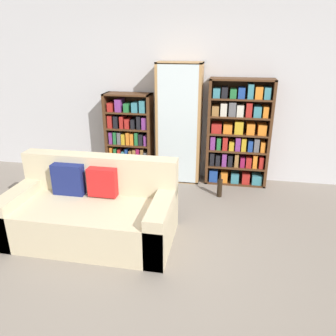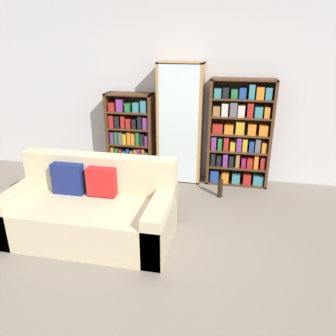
{
  "view_description": "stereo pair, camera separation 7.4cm",
  "coord_description": "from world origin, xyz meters",
  "px_view_note": "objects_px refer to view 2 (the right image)",
  "views": [
    {
      "loc": [
        0.82,
        -2.59,
        2.09
      ],
      "look_at": [
        0.1,
        1.3,
        0.54
      ],
      "focal_mm": 35.0,
      "sensor_mm": 36.0,
      "label": 1
    },
    {
      "loc": [
        0.9,
        -2.57,
        2.09
      ],
      "look_at": [
        0.1,
        1.3,
        0.54
      ],
      "focal_mm": 35.0,
      "sensor_mm": 36.0,
      "label": 2
    }
  ],
  "objects_px": {
    "couch": "(91,211)",
    "bookshelf_left": "(131,137)",
    "wine_bottle": "(220,188)",
    "bookshelf_right": "(239,135)",
    "display_cabinet": "(180,124)"
  },
  "relations": [
    {
      "from": "wine_bottle",
      "to": "bookshelf_right",
      "type": "bearing_deg",
      "value": 68.83
    },
    {
      "from": "display_cabinet",
      "to": "bookshelf_left",
      "type": "bearing_deg",
      "value": 178.89
    },
    {
      "from": "display_cabinet",
      "to": "bookshelf_right",
      "type": "distance_m",
      "value": 0.9
    },
    {
      "from": "bookshelf_left",
      "to": "wine_bottle",
      "type": "relative_size",
      "value": 3.99
    },
    {
      "from": "bookshelf_left",
      "to": "display_cabinet",
      "type": "height_order",
      "value": "display_cabinet"
    },
    {
      "from": "couch",
      "to": "wine_bottle",
      "type": "xyz_separation_m",
      "value": [
        1.38,
        1.27,
        -0.16
      ]
    },
    {
      "from": "wine_bottle",
      "to": "couch",
      "type": "bearing_deg",
      "value": -137.39
    },
    {
      "from": "couch",
      "to": "bookshelf_left",
      "type": "bearing_deg",
      "value": 92.91
    },
    {
      "from": "bookshelf_left",
      "to": "bookshelf_right",
      "type": "height_order",
      "value": "bookshelf_right"
    },
    {
      "from": "couch",
      "to": "display_cabinet",
      "type": "distance_m",
      "value": 2.04
    },
    {
      "from": "bookshelf_right",
      "to": "wine_bottle",
      "type": "distance_m",
      "value": 0.88
    },
    {
      "from": "bookshelf_left",
      "to": "wine_bottle",
      "type": "distance_m",
      "value": 1.65
    },
    {
      "from": "couch",
      "to": "wine_bottle",
      "type": "bearing_deg",
      "value": 42.61
    },
    {
      "from": "display_cabinet",
      "to": "wine_bottle",
      "type": "bearing_deg",
      "value": -38.94
    },
    {
      "from": "couch",
      "to": "bookshelf_right",
      "type": "height_order",
      "value": "bookshelf_right"
    }
  ]
}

